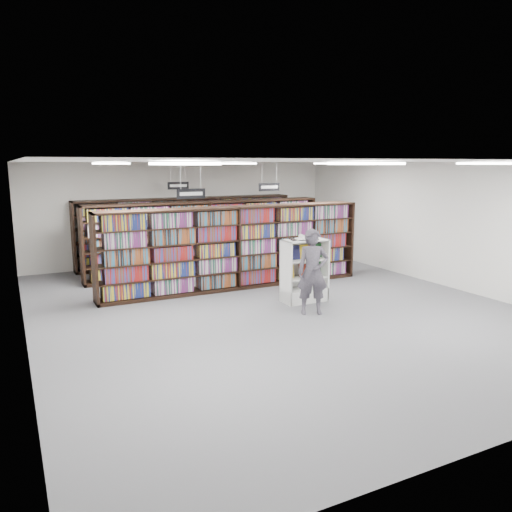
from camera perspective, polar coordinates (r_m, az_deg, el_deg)
name	(u,v)px	position (r m, az deg, el deg)	size (l,w,h in m)	color
floor	(273,308)	(11.17, 1.92, -5.91)	(12.00, 12.00, 0.00)	#56565B
ceiling	(274,161)	(10.71, 2.03, 10.74)	(10.00, 12.00, 0.10)	white
wall_back	(184,213)	(16.31, -8.19, 4.94)	(10.00, 0.10, 3.20)	silver
wall_left	(19,255)	(9.53, -25.46, 0.08)	(0.10, 12.00, 3.20)	silver
wall_right	(441,224)	(13.91, 20.42, 3.43)	(0.10, 12.00, 3.20)	silver
bookshelf_row_near	(235,248)	(12.68, -2.37, 0.95)	(7.00, 0.60, 2.10)	black
bookshelf_row_mid	(207,237)	(14.50, -5.62, 2.12)	(7.00, 0.60, 2.10)	black
bookshelf_row_far	(188,231)	(16.09, -7.80, 2.90)	(7.00, 0.60, 2.10)	black
aisle_sign_left	(191,193)	(11.03, -7.43, 7.18)	(0.65, 0.02, 0.80)	#B2B2B7
aisle_sign_right	(269,186)	(14.08, 1.52, 7.97)	(0.65, 0.02, 0.80)	#B2B2B7
aisle_sign_center	(178,185)	(15.14, -8.88, 8.03)	(0.65, 0.02, 0.80)	#B2B2B7
troffer_front_left	(183,163)	(6.75, -8.37, 10.42)	(0.60, 1.20, 0.04)	white
troffer_front_center	(364,163)	(8.20, 12.28, 10.30)	(0.60, 1.20, 0.04)	white
troffer_front_right	(494,163)	(10.35, 25.54, 9.53)	(0.60, 1.20, 0.04)	white
troffer_back_left	(110,163)	(11.60, -16.30, 10.12)	(0.60, 1.20, 0.04)	white
troffer_back_center	(235,163)	(12.50, -2.44, 10.53)	(0.60, 1.20, 0.04)	white
troffer_back_right	(335,163)	(14.00, 9.02, 10.41)	(0.60, 1.20, 0.04)	white
endcap_display	(303,281)	(11.63, 5.45, -2.81)	(1.04, 0.53, 1.46)	silver
open_book	(303,238)	(11.40, 5.40, 2.04)	(0.69, 0.50, 0.13)	black
shopper	(313,272)	(10.58, 6.51, -1.83)	(0.66, 0.43, 1.82)	#4F4A55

